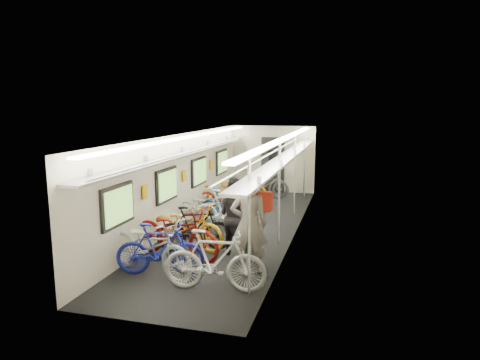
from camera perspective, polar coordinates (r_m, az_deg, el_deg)
The scene contains 18 objects.
train_car_shell at distance 11.46m, azimuth -1.24°, elevation 2.59°, with size 10.00×10.00×10.00m.
bicycle_0 at distance 8.17m, azimuth -11.94°, elevation -8.61°, with size 0.73×2.09×1.10m, color #B8B9BD.
bicycle_1 at distance 8.12m, azimuth -10.63°, elevation -9.06°, with size 0.47×1.65×0.99m, color #1B25A2.
bicycle_2 at distance 8.93m, azimuth -8.57°, elevation -6.87°, with size 0.73×2.11×1.11m, color maroon.
bicycle_3 at distance 9.33m, azimuth -6.02°, elevation -6.45°, with size 0.47×1.65×0.99m, color black.
bicycle_4 at distance 9.53m, azimuth -7.13°, elevation -6.05°, with size 0.68×1.94×1.02m, color gold.
bicycle_5 at distance 10.67m, azimuth -1.80°, elevation -4.08°, with size 0.50×1.79×1.07m, color silver.
bicycle_6 at distance 11.04m, azimuth -4.37°, elevation -3.83°, with size 0.66×1.91×1.00m, color #9C9EA1.
bicycle_7 at distance 11.43m, azimuth -2.18°, elevation -3.47°, with size 0.44×1.57×0.95m, color #185194.
bicycle_8 at distance 12.59m, azimuth -2.02°, elevation -2.29°, with size 0.61×1.74×0.92m, color maroon.
bicycle_9 at distance 12.64m, azimuth 0.68°, elevation -2.15°, with size 0.45×1.58×0.95m, color black.
bicycle_10 at distance 13.11m, azimuth -1.14°, elevation -1.27°, with size 0.77×2.20×1.15m, color orange.
bicycle_11 at distance 7.33m, azimuth -3.37°, elevation -10.71°, with size 0.50×1.78×1.07m, color silver.
bicycle_12 at distance 14.52m, azimuth 2.60°, elevation -0.46°, with size 0.67×1.93×1.01m, color #59595D.
bicycle_14 at distance 14.70m, azimuth 3.32°, elevation -0.60°, with size 0.58×1.68×0.88m, color slate.
passenger_near at distance 7.93m, azimuth 1.17°, elevation -5.99°, with size 0.69×0.45×1.89m, color gray.
passenger_mid at distance 9.00m, azimuth -0.65°, elevation -4.85°, with size 0.80×0.62×1.65m, color black.
backpack at distance 8.32m, azimuth 3.40°, elevation -2.85°, with size 0.26×0.14×0.38m, color #9E1E0F.
Camera 1 is at (2.80, -10.21, 3.11)m, focal length 32.00 mm.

